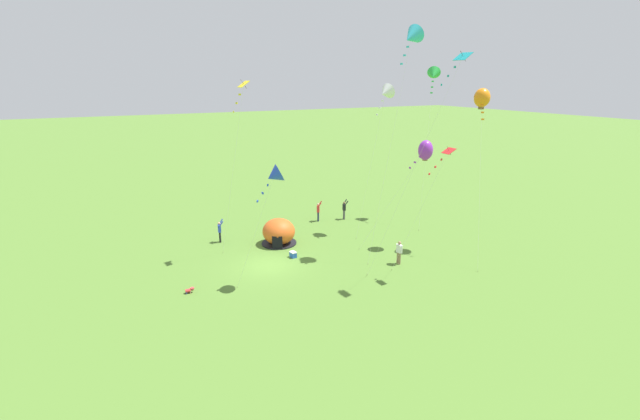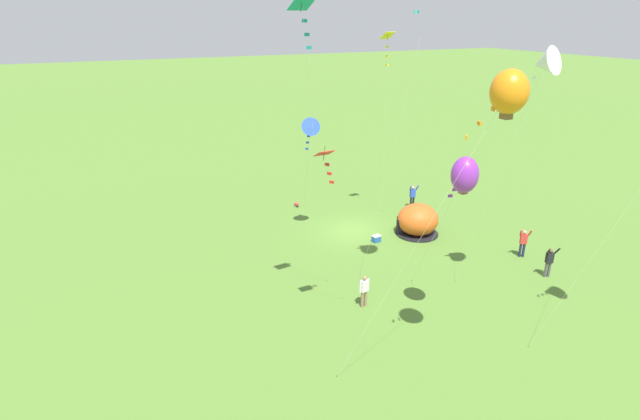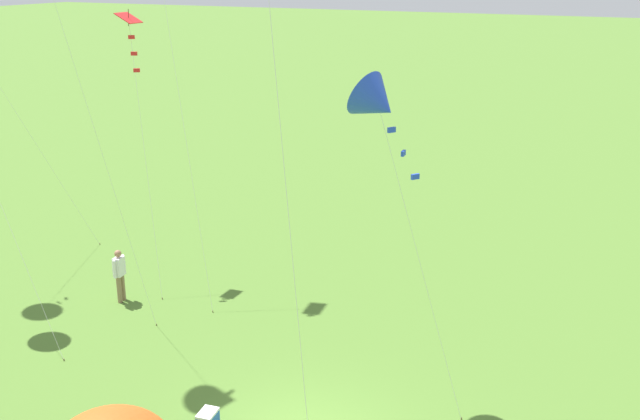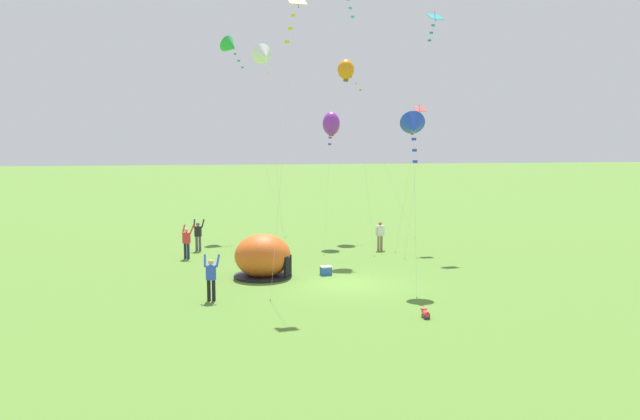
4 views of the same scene
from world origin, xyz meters
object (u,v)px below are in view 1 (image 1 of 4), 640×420
object	(u,v)px
popup_tent	(279,232)
person_near_tent	(399,251)
kite_white	(385,93)
kite_purple	(425,150)
person_far_back	(344,209)
person_with_toddler	(220,231)
kite_yellow	(241,93)
kite_blue	(274,176)
kite_cyan	(411,37)
toddler_crawling	(190,290)
cooler_box	(293,254)
kite_red	(444,158)
kite_teal	(457,66)
kite_green	(433,75)
person_flying_kite	(318,211)
kite_orange	(482,98)

from	to	relation	value
popup_tent	person_near_tent	size ratio (longest dim) A/B	1.63
kite_white	kite_purple	xyz separation A→B (m)	(4.35, 0.80, -4.09)
person_far_back	kite_white	bearing A→B (deg)	16.28
person_with_toddler	kite_yellow	xyz separation A→B (m)	(3.68, 1.29, 10.85)
person_near_tent	person_with_toddler	bearing A→B (deg)	-134.39
kite_blue	kite_cyan	bearing A→B (deg)	94.28
toddler_crawling	person_with_toddler	size ratio (longest dim) A/B	0.29
cooler_box	person_near_tent	bearing A→B (deg)	54.20
kite_yellow	cooler_box	bearing A→B (deg)	55.43
cooler_box	kite_purple	size ratio (longest dim) A/B	0.07
popup_tent	person_far_back	size ratio (longest dim) A/B	1.49
kite_white	cooler_box	bearing A→B (deg)	-77.43
toddler_crawling	kite_red	world-z (taller)	kite_red
person_near_tent	person_far_back	xyz separation A→B (m)	(-10.74, 1.70, 0.03)
kite_teal	kite_green	size ratio (longest dim) A/B	1.03
popup_tent	kite_yellow	xyz separation A→B (m)	(1.17, -2.86, 10.85)
person_far_back	kite_green	world-z (taller)	kite_green
person_flying_kite	kite_green	size ratio (longest dim) A/B	0.14
kite_teal	kite_red	size ratio (longest dim) A/B	1.63
person_flying_kite	kite_red	xyz separation A→B (m)	(13.97, 1.75, 7.04)
toddler_crawling	person_flying_kite	distance (m)	16.27
kite_orange	person_near_tent	bearing A→B (deg)	-85.84
person_flying_kite	kite_blue	size ratio (longest dim) A/B	0.24
person_far_back	person_with_toddler	size ratio (longest dim) A/B	1.00
kite_purple	kite_blue	bearing A→B (deg)	-84.76
kite_cyan	kite_yellow	bearing A→B (deg)	-113.52
kite_orange	popup_tent	bearing A→B (deg)	-118.02
person_flying_kite	kite_purple	distance (m)	12.11
kite_cyan	kite_purple	size ratio (longest dim) A/B	1.94
popup_tent	kite_red	world-z (taller)	kite_red
person_far_back	person_with_toddler	xyz separation A→B (m)	(0.62, -12.04, -0.00)
popup_tent	kite_purple	xyz separation A→B (m)	(5.37, 9.90, 6.64)
toddler_crawling	person_far_back	world-z (taller)	person_far_back
toddler_crawling	kite_white	world-z (taller)	kite_white
person_flying_kite	person_with_toddler	bearing A→B (deg)	-82.68
kite_red	person_flying_kite	bearing A→B (deg)	-172.86
person_near_tent	popup_tent	bearing A→B (deg)	-140.86
person_flying_kite	kite_teal	bearing A→B (deg)	5.58
cooler_box	kite_cyan	distance (m)	17.30
kite_blue	toddler_crawling	bearing A→B (deg)	-103.21
kite_white	person_flying_kite	bearing A→B (deg)	-142.45
person_flying_kite	kite_green	bearing A→B (deg)	73.08
person_far_back	kite_white	distance (m)	11.56
popup_tent	kite_teal	world-z (taller)	kite_teal
person_near_tent	person_flying_kite	world-z (taller)	person_flying_kite
person_far_back	kite_white	size ratio (longest dim) A/B	0.15
person_near_tent	kite_orange	bearing A→B (deg)	94.16
person_with_toddler	kite_cyan	world-z (taller)	kite_cyan
kite_white	kite_teal	distance (m)	10.38
person_with_toddler	person_flying_kite	world-z (taller)	same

